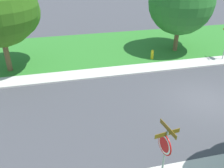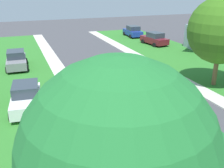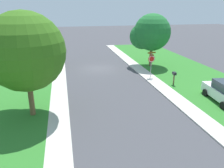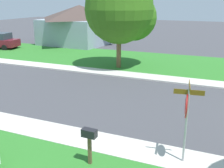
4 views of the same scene
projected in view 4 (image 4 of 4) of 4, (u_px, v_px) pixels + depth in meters
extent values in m
cube|color=beige|center=(103.00, 72.00, 19.79)|extent=(1.40, 56.00, 0.10)
cube|color=#2D7528|center=(124.00, 60.00, 23.93)|extent=(8.00, 56.00, 0.08)
cube|color=beige|center=(13.00, 124.00, 11.51)|extent=(1.40, 56.00, 0.10)
cylinder|color=#9E9EA3|center=(186.00, 128.00, 8.43)|extent=(0.07, 0.07, 2.60)
cylinder|color=red|center=(186.00, 106.00, 8.21)|extent=(0.76, 0.14, 0.76)
cylinder|color=white|center=(185.00, 106.00, 8.22)|extent=(0.66, 0.10, 0.67)
cylinder|color=red|center=(185.00, 106.00, 8.22)|extent=(0.54, 0.09, 0.55)
cube|color=brown|center=(190.00, 86.00, 8.01)|extent=(0.91, 0.16, 0.16)
cube|color=brown|center=(189.00, 92.00, 8.07)|extent=(0.16, 0.91, 0.16)
cube|color=#2D3842|center=(0.00, 36.00, 28.99)|extent=(1.86, 2.29, 0.68)
cylinder|color=black|center=(5.00, 48.00, 28.22)|extent=(0.32, 0.67, 0.64)
cylinder|color=black|center=(15.00, 45.00, 29.87)|extent=(0.32, 0.67, 0.64)
cylinder|color=brown|center=(119.00, 51.00, 20.74)|extent=(0.36, 0.36, 2.70)
sphere|color=#356918|center=(119.00, 9.00, 19.79)|extent=(5.14, 5.14, 5.14)
sphere|color=#356918|center=(134.00, 18.00, 20.72)|extent=(3.60, 3.60, 3.60)
cube|color=#93A3B2|center=(80.00, 31.00, 32.88)|extent=(8.85, 7.73, 3.00)
pyramid|color=#473833|center=(79.00, 12.00, 32.19)|extent=(9.49, 8.37, 1.60)
cube|color=#51331E|center=(57.00, 33.00, 34.54)|extent=(1.00, 0.13, 2.10)
cube|color=brown|center=(90.00, 151.00, 8.55)|extent=(0.10, 0.10, 1.05)
cube|color=black|center=(89.00, 133.00, 8.35)|extent=(0.26, 0.49, 0.26)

